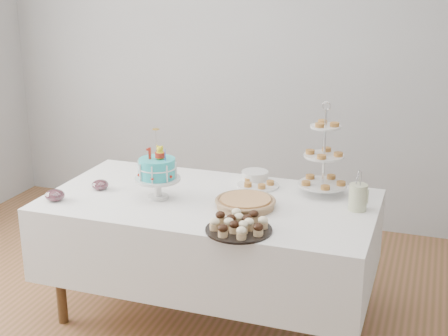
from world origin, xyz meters
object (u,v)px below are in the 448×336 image
(jam_bowl_a, at_px, (55,195))
(jam_bowl_b, at_px, (100,185))
(table, at_px, (210,235))
(tiered_stand, at_px, (324,156))
(plate_stack, at_px, (255,176))
(pastry_plate, at_px, (258,184))
(utensil_pitcher, at_px, (358,196))
(birthday_cake, at_px, (158,180))
(pie, at_px, (245,202))
(cupcake_tray, at_px, (239,224))

(jam_bowl_a, distance_m, jam_bowl_b, 0.30)
(table, distance_m, tiered_stand, 0.82)
(plate_stack, distance_m, jam_bowl_a, 1.23)
(pastry_plate, bearing_deg, jam_bowl_b, -157.64)
(pastry_plate, relative_size, utensil_pitcher, 1.13)
(jam_bowl_b, distance_m, utensil_pitcher, 1.54)
(table, distance_m, birthday_cake, 0.46)
(tiered_stand, height_order, plate_stack, tiered_stand)
(pie, relative_size, utensil_pitcher, 1.51)
(cupcake_tray, bearing_deg, pie, 101.54)
(pastry_plate, distance_m, jam_bowl_b, 0.97)
(plate_stack, xyz_separation_m, jam_bowl_b, (-0.85, -0.46, -0.00))
(plate_stack, height_order, jam_bowl_a, same)
(pie, height_order, plate_stack, plate_stack)
(pie, height_order, pastry_plate, pie)
(plate_stack, distance_m, utensil_pitcher, 0.74)
(table, xyz_separation_m, jam_bowl_a, (-0.84, -0.32, 0.26))
(birthday_cake, bearing_deg, table, 6.52)
(pastry_plate, relative_size, jam_bowl_a, 2.29)
(plate_stack, relative_size, jam_bowl_a, 1.49)
(cupcake_tray, height_order, jam_bowl_b, cupcake_tray)
(tiered_stand, bearing_deg, pastry_plate, 179.24)
(pastry_plate, height_order, jam_bowl_a, jam_bowl_a)
(birthday_cake, distance_m, pie, 0.54)
(birthday_cake, relative_size, jam_bowl_b, 4.05)
(pastry_plate, bearing_deg, cupcake_tray, -81.86)
(tiered_stand, xyz_separation_m, plate_stack, (-0.45, 0.10, -0.20))
(birthday_cake, xyz_separation_m, utensil_pitcher, (1.13, 0.19, -0.03))
(tiered_stand, xyz_separation_m, jam_bowl_a, (-1.45, -0.62, -0.20))
(tiered_stand, height_order, pastry_plate, tiered_stand)
(pie, bearing_deg, jam_bowl_a, -166.48)
(pie, distance_m, pastry_plate, 0.37)
(cupcake_tray, xyz_separation_m, tiered_stand, (0.30, 0.69, 0.20))
(plate_stack, height_order, utensil_pitcher, utensil_pitcher)
(table, height_order, jam_bowl_a, jam_bowl_a)
(pastry_plate, xyz_separation_m, jam_bowl_b, (-0.90, -0.37, 0.01))
(jam_bowl_b, bearing_deg, plate_stack, 28.50)
(pastry_plate, bearing_deg, birthday_cake, -141.67)
(jam_bowl_a, bearing_deg, pastry_plate, 30.94)
(jam_bowl_a, bearing_deg, pie, 13.52)
(pie, bearing_deg, plate_stack, 99.92)
(pie, xyz_separation_m, utensil_pitcher, (0.60, 0.17, 0.05))
(cupcake_tray, xyz_separation_m, pastry_plate, (-0.10, 0.70, -0.02))
(utensil_pitcher, bearing_deg, jam_bowl_a, -160.13)
(cupcake_tray, xyz_separation_m, pie, (-0.07, 0.33, -0.01))
(table, relative_size, utensil_pitcher, 8.38)
(jam_bowl_b, bearing_deg, cupcake_tray, -18.19)
(pie, xyz_separation_m, jam_bowl_b, (-0.93, -0.00, -0.00))
(jam_bowl_b, bearing_deg, utensil_pitcher, 6.36)
(table, height_order, cupcake_tray, cupcake_tray)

